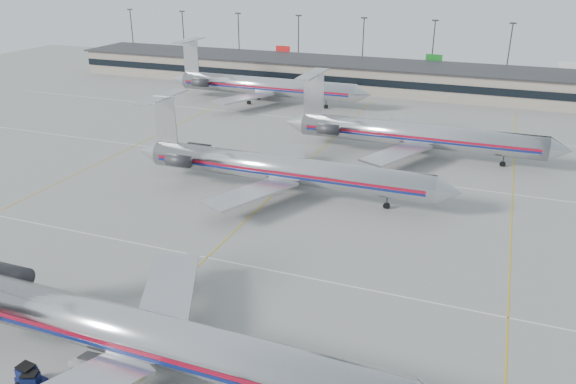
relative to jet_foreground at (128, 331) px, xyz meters
The scene contains 12 objects.
ground 8.97m from the jet_foreground, 112.67° to the left, with size 260.00×260.00×0.00m, color gray.
apron_markings 18.22m from the jet_foreground, 100.21° to the left, with size 160.00×0.15×0.02m, color silver.
terminal 105.60m from the jet_foreground, 91.72° to the left, with size 162.00×17.00×6.25m.
light_mast_row 119.73m from the jet_foreground, 91.52° to the left, with size 163.60×0.40×15.28m.
jet_foreground is the anchor object (origin of this frame).
jet_second_row 37.05m from the jet_foreground, 94.15° to the left, with size 45.67×26.89×11.95m.
jet_third_row 59.78m from the jet_foreground, 79.16° to the left, with size 44.76×27.53×12.24m.
jet_back_row 86.86m from the jet_foreground, 106.87° to the left, with size 46.77×28.77×12.79m.
tug_left 7.78m from the jet_foreground, 144.53° to the right, with size 2.38×1.37×1.85m.
tug_center 7.51m from the jet_foreground, 138.28° to the right, with size 2.36×1.77×1.73m.
belt_loader 4.12m from the jet_foreground, 148.14° to the right, with size 4.77×2.41×2.44m.
ramp_worker_near 8.03m from the jet_foreground, ahead, with size 0.64×0.42×1.76m, color #BDD113.
Camera 1 is at (26.73, -35.54, 29.28)m, focal length 35.00 mm.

